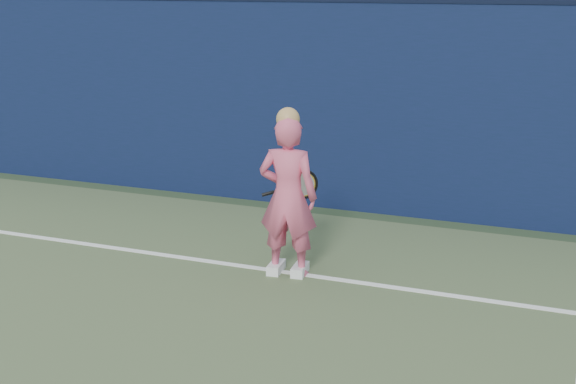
% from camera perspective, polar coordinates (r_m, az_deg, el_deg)
% --- Properties ---
extents(backstop_wall, '(24.00, 0.40, 2.50)m').
position_cam_1_polar(backstop_wall, '(10.54, -5.47, 6.61)').
color(backstop_wall, '#0B1734').
rests_on(backstop_wall, ground).
extents(player, '(0.60, 0.43, 1.63)m').
position_cam_1_polar(player, '(7.56, 0.00, -0.28)').
color(player, '#DC5576').
rests_on(player, ground).
extents(racket, '(0.54, 0.28, 0.31)m').
position_cam_1_polar(racket, '(8.02, 0.90, 0.49)').
color(racket, black).
rests_on(racket, ground).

